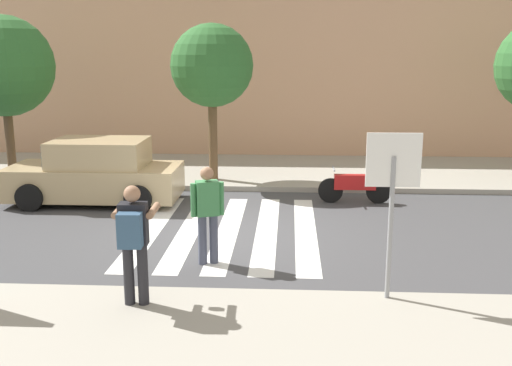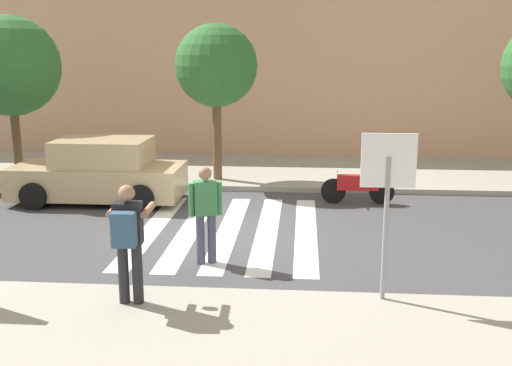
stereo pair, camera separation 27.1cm
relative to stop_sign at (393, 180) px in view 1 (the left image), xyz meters
The scene contains 15 objects.
ground_plane 4.72m from the stop_sign, 128.48° to the left, with size 120.00×120.00×0.00m, color #424244.
sidewalk_far 9.94m from the stop_sign, 106.01° to the left, with size 60.00×4.80×0.14m, color #9E998C.
building_facade_far 14.08m from the stop_sign, 101.05° to the left, with size 56.00×4.00×5.65m, color tan.
crosswalk_stripe_0 5.91m from the stop_sign, 140.11° to the left, with size 0.44×5.20×0.01m, color silver.
crosswalk_stripe_1 5.35m from the stop_sign, 134.23° to the left, with size 0.44×5.20×0.01m, color silver.
crosswalk_stripe_2 4.87m from the stop_sign, 126.89° to the left, with size 0.44×5.20×0.01m, color silver.
crosswalk_stripe_3 4.48m from the stop_sign, 117.82° to the left, with size 0.44×5.20×0.01m, color silver.
crosswalk_stripe_4 4.20m from the stop_sign, 106.94° to the left, with size 0.44×5.20×0.01m, color silver.
stop_sign is the anchor object (origin of this frame).
photographer_with_backpack 3.68m from the stop_sign, behind, with size 0.60×0.86×1.72m.
pedestrian_crossing 3.39m from the stop_sign, 150.36° to the left, with size 0.56×0.34×1.72m.
parked_car_tan 8.43m from the stop_sign, 137.06° to the left, with size 4.10×1.92×1.55m.
motorcycle 6.17m from the stop_sign, 88.62° to the left, with size 1.76×0.60×0.87m.
street_tree_west 12.06m from the stop_sign, 139.88° to the left, with size 2.72×2.72×4.44m.
street_tree_center 8.70m from the stop_sign, 114.23° to the left, with size 2.21×2.21×4.20m.
Camera 1 is at (1.25, -11.64, 3.69)m, focal length 42.00 mm.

